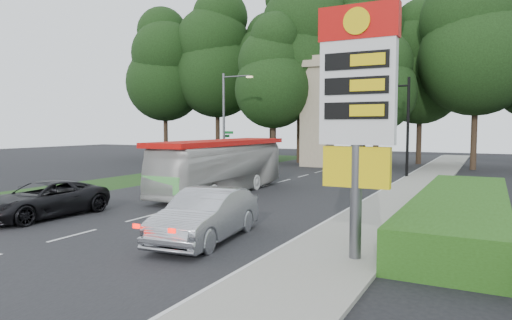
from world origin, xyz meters
The scene contains 21 objects.
ground centered at (0.00, 0.00, 0.00)m, with size 120.00×120.00×0.00m, color black.
road_surface centered at (0.00, 12.00, 0.01)m, with size 14.00×80.00×0.02m, color black.
sidewalk_right centered at (8.50, 12.00, 0.06)m, with size 3.00×80.00×0.12m, color gray.
grass_verge_left centered at (-9.50, 18.00, 0.01)m, with size 5.00×50.00×0.02m, color #193814.
hedge centered at (11.50, 8.00, 0.60)m, with size 3.00×14.00×1.20m, color #244C14.
gas_station_pylon centered at (9.20, 1.99, 4.45)m, with size 2.10×0.45×6.85m.
traffic_signal_mast centered at (5.68, 24.00, 4.67)m, with size 6.10×0.35×7.20m.
streetlight_signs centered at (-6.99, 22.01, 4.44)m, with size 2.75×0.98×8.00m.
monument centered at (-2.00, 30.00, 5.10)m, with size 3.00×3.00×10.05m.
tree_far_west centered at (-22.00, 33.00, 10.68)m, with size 8.96×8.96×17.60m.
tree_west_mid centered at (-16.00, 35.00, 11.69)m, with size 9.80×9.80×19.25m.
tree_west_near centered at (-10.00, 37.00, 10.02)m, with size 8.40×8.40×16.50m.
tree_center_left centered at (-5.00, 33.00, 12.02)m, with size 10.08×10.08×19.80m.
tree_center_right centered at (1.00, 35.00, 11.02)m, with size 9.24×9.24×18.15m.
tree_east_near centered at (6.00, 37.00, 9.68)m, with size 8.12×8.12×15.95m.
tree_east_mid centered at (11.00, 33.00, 11.35)m, with size 9.52×9.52×18.70m.
tree_monument_left centered at (-6.00, 29.00, 8.68)m, with size 7.28×7.28×14.30m.
tree_monument_right centered at (3.50, 29.50, 8.01)m, with size 6.72×6.72×13.20m.
transit_bus centered at (-0.74, 11.15, 1.47)m, with size 2.47×10.56×2.94m, color beige.
sedan_silver centered at (4.31, 2.10, 0.83)m, with size 1.76×5.05×1.66m, color #ADAFB5.
suv_charcoal centered at (-3.70, 2.23, 0.73)m, with size 2.43×5.27×1.46m, color black.
Camera 1 is at (12.42, -10.04, 3.68)m, focal length 32.00 mm.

